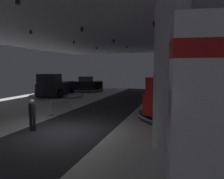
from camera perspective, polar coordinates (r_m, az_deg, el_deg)
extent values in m
cube|color=silver|center=(10.05, -14.05, -12.03)|extent=(24.00, 44.00, 0.05)
cube|color=#2D2D33|center=(10.04, -14.05, -11.87)|extent=(4.40, 44.00, 0.01)
cube|color=silver|center=(9.89, -14.91, 20.42)|extent=(24.00, 44.00, 0.10)
cylinder|color=black|center=(13.65, -22.43, 15.10)|extent=(0.16, 0.16, 0.22)
cylinder|color=black|center=(17.72, -10.99, 13.22)|extent=(0.16, 0.16, 0.22)
cylinder|color=black|center=(22.08, -4.49, 11.85)|extent=(0.16, 0.16, 0.22)
cylinder|color=black|center=(7.89, -25.61, 22.13)|extent=(0.16, 0.16, 0.22)
cylinder|color=black|center=(11.96, -8.66, 16.84)|extent=(0.16, 0.16, 0.22)
cylinder|color=black|center=(16.50, 0.49, 13.87)|extent=(0.16, 0.16, 0.22)
cylinder|color=black|center=(20.94, 4.36, 12.17)|extent=(0.16, 0.16, 0.22)
cylinder|color=black|center=(10.76, 12.19, 18.01)|extent=(0.16, 0.16, 0.22)
cylinder|color=black|center=(15.39, 14.34, 14.27)|extent=(0.16, 0.16, 0.22)
cylinder|color=black|center=(20.12, 15.83, 12.22)|extent=(0.16, 0.16, 0.22)
cylinder|color=silver|center=(7.89, 16.56, 3.55)|extent=(1.28, 1.28, 5.50)
cube|color=white|center=(4.29, 23.64, -5.61)|extent=(1.18, 0.74, 3.75)
cube|color=red|center=(4.22, 24.33, 10.57)|extent=(1.20, 0.77, 0.36)
cylinder|color=silver|center=(17.82, 22.69, -3.96)|extent=(5.43, 5.43, 0.24)
cylinder|color=black|center=(17.80, 22.70, -3.68)|extent=(5.54, 5.54, 0.05)
cube|color=navy|center=(17.71, 22.78, -1.63)|extent=(4.57, 3.34, 0.90)
cube|color=#2D3842|center=(17.69, 22.42, 0.81)|extent=(2.37, 2.19, 0.70)
cylinder|color=black|center=(18.28, 28.04, -2.50)|extent=(0.71, 0.48, 0.68)
cylinder|color=black|center=(16.37, 26.24, -3.33)|extent=(0.71, 0.48, 0.68)
cylinder|color=black|center=(19.19, 19.78, -1.78)|extent=(0.71, 0.48, 0.68)
cylinder|color=black|center=(17.38, 17.18, -2.47)|extent=(0.71, 0.48, 0.68)
sphere|color=white|center=(17.59, 29.66, -1.63)|extent=(0.18, 0.18, 0.18)
sphere|color=white|center=(16.64, 28.87, -1.98)|extent=(0.18, 0.18, 0.18)
cylinder|color=#333338|center=(13.12, 20.12, -7.21)|extent=(5.63, 5.63, 0.28)
cylinder|color=white|center=(13.10, 20.13, -6.74)|extent=(5.75, 5.75, 0.05)
cube|color=red|center=(12.96, 20.26, -3.38)|extent=(4.60, 5.60, 1.20)
cube|color=red|center=(11.41, 16.04, 0.86)|extent=(2.51, 2.45, 1.00)
cube|color=#28333D|center=(11.83, 17.46, 0.99)|extent=(1.52, 1.00, 0.75)
cylinder|color=black|center=(10.86, 20.45, -6.91)|extent=(0.68, 0.86, 0.84)
cylinder|color=black|center=(12.19, 10.89, -5.25)|extent=(0.68, 0.86, 0.84)
cylinder|color=black|center=(14.12, 28.22, -4.33)|extent=(0.68, 0.86, 0.84)
cylinder|color=black|center=(15.18, 20.03, -3.31)|extent=(0.68, 0.86, 0.84)
cylinder|color=#B7B7BC|center=(22.12, -15.70, -1.83)|extent=(5.57, 5.57, 0.27)
cylinder|color=black|center=(22.11, -15.71, -1.57)|extent=(5.68, 5.68, 0.05)
cube|color=black|center=(22.02, -15.76, 0.45)|extent=(3.23, 5.64, 1.20)
cube|color=black|center=(20.39, -17.63, 2.93)|extent=(2.23, 2.08, 1.00)
cube|color=#28333D|center=(20.85, -17.06, 3.01)|extent=(1.72, 0.47, 0.75)
cylinder|color=black|center=(19.91, -14.58, -1.04)|extent=(0.46, 0.88, 0.84)
cylinder|color=black|center=(20.86, -20.64, -0.92)|extent=(0.46, 0.88, 0.84)
cylinder|color=black|center=(23.40, -11.38, 0.05)|extent=(0.46, 0.88, 0.84)
cylinder|color=black|center=(24.21, -16.69, 0.11)|extent=(0.46, 0.88, 0.84)
cylinder|color=#B7B7BC|center=(24.05, 23.87, -1.54)|extent=(5.60, 5.60, 0.24)
cylinder|color=black|center=(24.04, 23.88, -1.33)|extent=(5.71, 5.71, 0.05)
cube|color=navy|center=(23.97, 23.95, 0.19)|extent=(3.87, 4.48, 0.90)
cube|color=#2D3842|center=(24.03, 23.80, 2.00)|extent=(2.36, 2.45, 0.70)
cylinder|color=black|center=(23.60, 28.00, -0.74)|extent=(0.57, 0.68, 0.68)
cylinder|color=black|center=(22.27, 24.27, -0.92)|extent=(0.57, 0.68, 0.68)
cylinder|color=black|center=(25.72, 23.62, -0.04)|extent=(0.57, 0.68, 0.68)
cylinder|color=black|center=(24.51, 20.00, -0.17)|extent=(0.57, 0.68, 0.68)
sphere|color=white|center=(22.76, 28.21, 0.00)|extent=(0.18, 0.18, 0.18)
sphere|color=white|center=(22.09, 26.36, -0.07)|extent=(0.18, 0.18, 0.18)
cylinder|color=#333338|center=(27.24, -7.25, -0.17)|extent=(4.42, 4.42, 0.33)
cylinder|color=white|center=(27.22, -7.26, 0.11)|extent=(4.51, 4.51, 0.05)
cube|color=black|center=(27.17, -7.27, 1.45)|extent=(4.56, 3.53, 0.90)
cube|color=#2D3842|center=(27.12, -7.61, 3.02)|extent=(2.40, 2.26, 0.70)
cylinder|color=black|center=(28.24, -4.40, 1.11)|extent=(0.71, 0.51, 0.68)
cylinder|color=black|center=(26.26, -4.11, 0.74)|extent=(0.71, 0.51, 0.68)
cylinder|color=black|center=(28.20, -10.20, 1.02)|extent=(0.71, 0.51, 0.68)
cylinder|color=black|center=(26.21, -10.35, 0.65)|extent=(0.71, 0.51, 0.68)
sphere|color=white|center=(27.76, -3.04, 1.82)|extent=(0.18, 0.18, 0.18)
sphere|color=white|center=(26.78, -2.85, 1.67)|extent=(0.18, 0.18, 0.18)
cylinder|color=black|center=(10.55, -21.54, -9.00)|extent=(0.14, 0.14, 0.80)
cylinder|color=black|center=(10.63, -22.39, -8.92)|extent=(0.14, 0.14, 0.80)
cylinder|color=black|center=(10.44, -22.11, -5.46)|extent=(0.32, 0.32, 0.62)
sphere|color=tan|center=(10.37, -22.20, -3.18)|extent=(0.22, 0.22, 0.22)
cylinder|color=#333338|center=(13.69, -17.24, -7.09)|extent=(0.28, 0.28, 0.04)
cylinder|color=#B2B2B7|center=(13.60, -17.30, -5.20)|extent=(0.07, 0.07, 0.96)
sphere|color=#B2B2B7|center=(13.52, -17.37, -3.20)|extent=(0.10, 0.10, 0.10)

